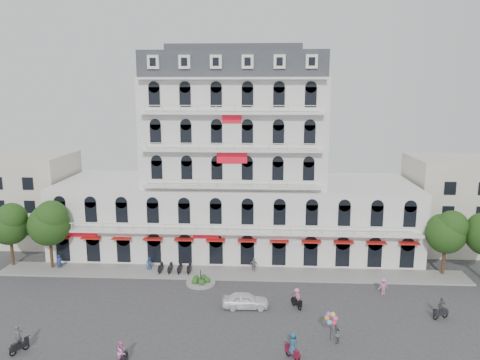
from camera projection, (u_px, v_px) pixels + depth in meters
name	position (u px, v px, depth m)	size (l,w,h in m)	color
ground	(223.00, 310.00, 44.42)	(120.00, 120.00, 0.00)	#38383A
sidewalk	(231.00, 273.00, 53.22)	(53.00, 4.00, 0.16)	gray
main_building	(235.00, 174.00, 60.16)	(45.00, 15.00, 25.80)	silver
flank_building_west	(20.00, 197.00, 64.48)	(14.00, 10.00, 12.00)	beige
flank_building_east	(464.00, 203.00, 61.28)	(14.00, 10.00, 12.00)	beige
traffic_island	(201.00, 282.00, 50.41)	(3.20, 3.20, 1.60)	gray
parked_scooter_row	(175.00, 273.00, 53.38)	(4.40, 1.80, 1.10)	black
tree_west_outer	(10.00, 223.00, 54.57)	(4.50, 4.48, 7.76)	#382314
tree_west_inner	(49.00, 222.00, 53.75)	(4.76, 4.76, 8.25)	#382314
tree_east_inner	(447.00, 231.00, 51.92)	(4.40, 4.37, 7.57)	#382314
parked_car	(245.00, 300.00, 44.84)	(1.78, 4.43, 1.51)	white
rider_west	(19.00, 340.00, 37.07)	(1.08, 1.52, 2.32)	black
rider_southwest	(122.00, 354.00, 34.92)	(0.78, 1.70, 2.30)	black
rider_east	(293.00, 346.00, 36.15)	(1.17, 1.44, 2.27)	maroon
rider_northeast	(441.00, 308.00, 42.62)	(1.60, 0.93, 2.07)	#232228
rider_center	(297.00, 298.00, 44.76)	(1.02, 1.55, 2.00)	black
pedestrian_left	(149.00, 264.00, 54.08)	(0.78, 0.51, 1.60)	navy
pedestrian_mid	(254.00, 265.00, 53.42)	(1.04, 0.43, 1.78)	slate
pedestrian_right	(383.00, 286.00, 47.65)	(1.15, 0.66, 1.78)	#CC6CAA
pedestrian_far	(59.00, 262.00, 54.37)	(0.64, 0.42, 1.75)	navy
balloon_vendor	(334.00, 327.00, 38.62)	(1.42, 1.30, 2.45)	slate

